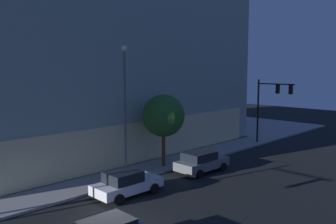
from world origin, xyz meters
name	(u,v)px	position (x,y,z in m)	size (l,w,h in m)	color
modern_building	(72,50)	(10.56, 20.29, 9.75)	(30.22, 24.26, 19.66)	#4C4C51
traffic_light_far_corner	(271,99)	(23.70, 4.46, 4.77)	(0.40, 3.94, 6.58)	black
street_lamp_sidewalk	(125,97)	(6.01, 6.02, 5.87)	(0.44, 0.44, 9.30)	#606060
sidewalk_tree	(163,116)	(9.99, 6.19, 4.17)	(3.34, 3.34, 5.70)	#53371E
car_white	(126,183)	(3.78, 3.26, 0.81)	(4.47, 2.20, 1.60)	silver
car_grey	(201,161)	(11.10, 3.24, 0.83)	(4.44, 2.27, 1.60)	slate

